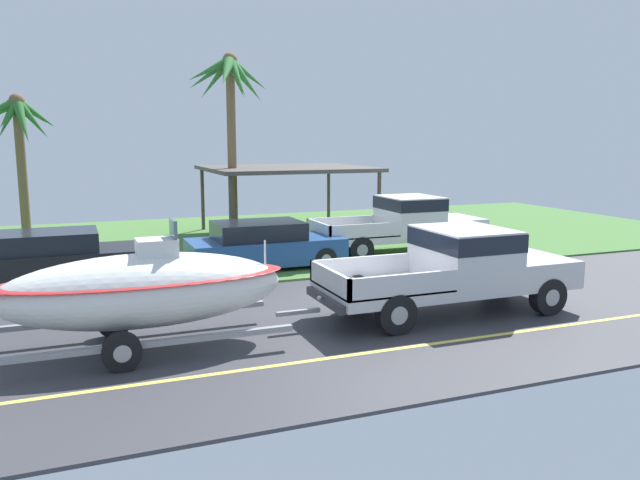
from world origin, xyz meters
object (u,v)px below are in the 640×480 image
object	(u,v)px
carport_awning	(286,170)
palm_tree_mid	(17,127)
parked_sedan_far	(264,246)
pickup_truck_towing	(463,265)
palm_tree_near_right	(230,93)
parked_sedan_near	(52,258)
boat_on_trailer	(143,290)
parked_pickup_background	(408,222)

from	to	relation	value
carport_awning	palm_tree_mid	distance (m)	9.74
carport_awning	parked_sedan_far	bearing A→B (deg)	-114.71
pickup_truck_towing	palm_tree_mid	distance (m)	17.10
carport_awning	palm_tree_near_right	size ratio (longest dim) A/B	0.89
pickup_truck_towing	palm_tree_mid	world-z (taller)	palm_tree_mid
pickup_truck_towing	parked_sedan_far	world-z (taller)	pickup_truck_towing
palm_tree_mid	pickup_truck_towing	bearing A→B (deg)	-55.91
parked_sedan_far	carport_awning	world-z (taller)	carport_awning
pickup_truck_towing	parked_sedan_near	world-z (taller)	pickup_truck_towing
carport_awning	boat_on_trailer	bearing A→B (deg)	-119.62
parked_pickup_background	carport_awning	world-z (taller)	carport_awning
pickup_truck_towing	boat_on_trailer	size ratio (longest dim) A/B	0.95
boat_on_trailer	parked_sedan_far	xyz separation A→B (m)	(4.01, 5.98, -0.43)
boat_on_trailer	carport_awning	distance (m)	13.49
parked_sedan_far	palm_tree_near_right	distance (m)	6.98
parked_sedan_near	carport_awning	bearing A→B (deg)	33.72
palm_tree_near_right	pickup_truck_towing	bearing A→B (deg)	-78.26
palm_tree_near_right	parked_sedan_far	bearing A→B (deg)	-94.14
parked_sedan_near	palm_tree_mid	world-z (taller)	palm_tree_mid
pickup_truck_towing	parked_pickup_background	distance (m)	7.01
boat_on_trailer	parked_sedan_near	distance (m)	6.38
parked_pickup_background	parked_sedan_far	bearing A→B (deg)	-173.21
parked_sedan_far	boat_on_trailer	bearing A→B (deg)	-123.88
boat_on_trailer	pickup_truck_towing	bearing A→B (deg)	-0.00
palm_tree_near_right	boat_on_trailer	bearing A→B (deg)	-111.43
palm_tree_mid	parked_sedan_near	bearing A→B (deg)	-82.09
parked_sedan_near	parked_sedan_far	xyz separation A→B (m)	(5.64, -0.17, -0.00)
parked_sedan_near	carport_awning	distance (m)	10.10
palm_tree_near_right	parked_pickup_background	bearing A→B (deg)	-44.32
boat_on_trailer	palm_tree_near_right	xyz separation A→B (m)	(4.39, 11.19, 4.20)
pickup_truck_towing	parked_sedan_far	size ratio (longest dim) A/B	1.32
boat_on_trailer	palm_tree_near_right	world-z (taller)	palm_tree_near_right
pickup_truck_towing	carport_awning	xyz separation A→B (m)	(-0.09, 11.66, 1.50)
parked_sedan_far	parked_pickup_background	bearing A→B (deg)	6.79
pickup_truck_towing	parked_pickup_background	size ratio (longest dim) A/B	0.99
parked_pickup_background	carport_awning	distance (m)	5.85
pickup_truck_towing	parked_pickup_background	xyz separation A→B (m)	(2.39, 6.58, 0.01)
parked_pickup_background	palm_tree_mid	size ratio (longest dim) A/B	1.11
pickup_truck_towing	parked_pickup_background	bearing A→B (deg)	70.03
boat_on_trailer	parked_sedan_far	bearing A→B (deg)	56.12
parked_pickup_background	parked_sedan_near	world-z (taller)	parked_pickup_background
parked_pickup_background	parked_sedan_near	size ratio (longest dim) A/B	1.26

